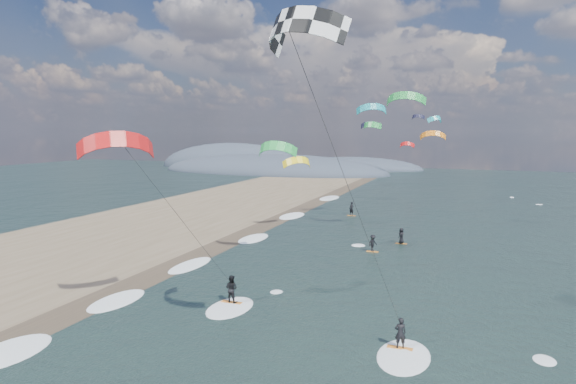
% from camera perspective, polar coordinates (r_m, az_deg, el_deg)
% --- Properties ---
extents(ground, '(260.00, 260.00, 0.00)m').
position_cam_1_polar(ground, '(24.17, -8.63, -20.36)').
color(ground, black).
rests_on(ground, ground).
extents(sand_strip, '(26.00, 240.00, 0.00)m').
position_cam_1_polar(sand_strip, '(46.36, -28.85, -7.59)').
color(sand_strip, brown).
rests_on(sand_strip, ground).
extents(wet_sand_strip, '(3.00, 240.00, 0.00)m').
position_cam_1_polar(wet_sand_strip, '(38.18, -16.98, -10.06)').
color(wet_sand_strip, '#382D23').
rests_on(wet_sand_strip, ground).
extents(coastal_hills, '(80.00, 41.00, 15.00)m').
position_cam_1_polar(coastal_hills, '(138.53, -2.60, 2.65)').
color(coastal_hills, '#3D4756').
rests_on(coastal_hills, ground).
extents(kitesurfer_near_a, '(7.76, 9.07, 16.37)m').
position_cam_1_polar(kitesurfer_near_a, '(20.22, 3.19, 10.40)').
color(kitesurfer_near_a, orange).
rests_on(kitesurfer_near_a, ground).
extents(kitesurfer_near_b, '(7.11, 9.34, 11.94)m').
position_cam_1_polar(kitesurfer_near_b, '(28.31, -15.33, -0.16)').
color(kitesurfer_near_b, orange).
rests_on(kitesurfer_near_b, ground).
extents(far_kitesurfers, '(9.52, 18.89, 1.83)m').
position_cam_1_polar(far_kitesurfers, '(51.21, 10.16, -4.49)').
color(far_kitesurfers, orange).
rests_on(far_kitesurfers, ground).
extents(bg_kite_field, '(15.42, 76.78, 8.00)m').
position_cam_1_polar(bg_kite_field, '(69.60, 11.79, 7.81)').
color(bg_kite_field, red).
rests_on(bg_kite_field, ground).
extents(shoreline_surf, '(2.40, 79.40, 0.11)m').
position_cam_1_polar(shoreline_surf, '(41.21, -11.53, -8.61)').
color(shoreline_surf, white).
rests_on(shoreline_surf, ground).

